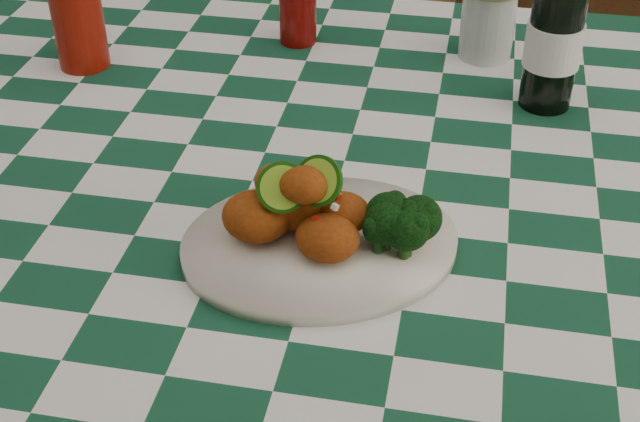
% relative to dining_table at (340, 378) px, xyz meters
% --- Properties ---
extents(dining_table, '(1.66, 1.06, 0.79)m').
position_rel_dining_table_xyz_m(dining_table, '(0.00, 0.00, 0.00)').
color(dining_table, '#11442B').
rests_on(dining_table, ground).
extents(plate, '(0.37, 0.33, 0.02)m').
position_rel_dining_table_xyz_m(plate, '(0.00, -0.18, 0.40)').
color(plate, silver).
rests_on(plate, dining_table).
extents(fried_chicken_pile, '(0.14, 0.10, 0.09)m').
position_rel_dining_table_xyz_m(fried_chicken_pile, '(-0.01, -0.18, 0.46)').
color(fried_chicken_pile, '#983B0E').
rests_on(fried_chicken_pile, plate).
extents(broccoli_side, '(0.08, 0.08, 0.06)m').
position_rel_dining_table_xyz_m(broccoli_side, '(0.09, -0.17, 0.44)').
color(broccoli_side, black).
rests_on(broccoli_side, plate).
extents(red_tumbler, '(0.08, 0.08, 0.13)m').
position_rel_dining_table_xyz_m(red_tumbler, '(-0.42, 0.19, 0.46)').
color(red_tumbler, maroon).
rests_on(red_tumbler, dining_table).
extents(ketchup_bottle, '(0.06, 0.06, 0.13)m').
position_rel_dining_table_xyz_m(ketchup_bottle, '(-0.13, 0.32, 0.46)').
color(ketchup_bottle, '#660705').
rests_on(ketchup_bottle, dining_table).
extents(mason_jar, '(0.10, 0.10, 0.12)m').
position_rel_dining_table_xyz_m(mason_jar, '(0.16, 0.33, 0.45)').
color(mason_jar, '#B2BCBA').
rests_on(mason_jar, dining_table).
extents(beer_bottle, '(0.09, 0.09, 0.25)m').
position_rel_dining_table_xyz_m(beer_bottle, '(0.25, 0.19, 0.52)').
color(beer_bottle, black).
rests_on(beer_bottle, dining_table).
extents(wooden_chair_left, '(0.47, 0.49, 0.88)m').
position_rel_dining_table_xyz_m(wooden_chair_left, '(-0.36, 0.69, 0.05)').
color(wooden_chair_left, '#472814').
rests_on(wooden_chair_left, ground).
extents(wooden_chair_right, '(0.54, 0.56, 0.91)m').
position_rel_dining_table_xyz_m(wooden_chair_right, '(0.22, 0.75, 0.06)').
color(wooden_chair_right, '#472814').
rests_on(wooden_chair_right, ground).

